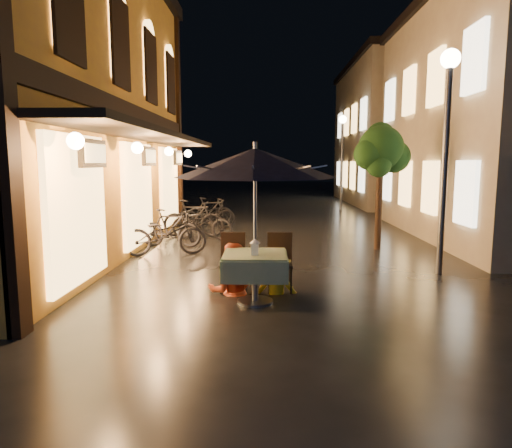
{
  "coord_description": "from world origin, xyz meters",
  "views": [
    {
      "loc": [
        -0.37,
        -6.78,
        2.16
      ],
      "look_at": [
        -0.55,
        0.66,
        1.15
      ],
      "focal_mm": 32.0,
      "sensor_mm": 36.0,
      "label": 1
    }
  ],
  "objects_px": {
    "table_lantern": "(255,246)",
    "cafe_table": "(255,266)",
    "person_orange": "(231,244)",
    "person_yellow": "(276,252)",
    "streetlamp_near": "(447,121)",
    "patio_umbrella": "(255,163)",
    "bicycle_0": "(165,234)"
  },
  "relations": [
    {
      "from": "streetlamp_near",
      "to": "person_orange",
      "type": "height_order",
      "value": "streetlamp_near"
    },
    {
      "from": "person_orange",
      "to": "bicycle_0",
      "type": "distance_m",
      "value": 3.52
    },
    {
      "from": "patio_umbrella",
      "to": "streetlamp_near",
      "type": "bearing_deg",
      "value": 28.64
    },
    {
      "from": "table_lantern",
      "to": "person_orange",
      "type": "bearing_deg",
      "value": 120.43
    },
    {
      "from": "table_lantern",
      "to": "person_yellow",
      "type": "xyz_separation_m",
      "value": [
        0.33,
        0.71,
        -0.23
      ]
    },
    {
      "from": "cafe_table",
      "to": "table_lantern",
      "type": "bearing_deg",
      "value": -90.0
    },
    {
      "from": "table_lantern",
      "to": "patio_umbrella",
      "type": "bearing_deg",
      "value": 90.0
    },
    {
      "from": "patio_umbrella",
      "to": "table_lantern",
      "type": "relative_size",
      "value": 9.84
    },
    {
      "from": "patio_umbrella",
      "to": "person_yellow",
      "type": "bearing_deg",
      "value": 59.67
    },
    {
      "from": "cafe_table",
      "to": "person_yellow",
      "type": "relative_size",
      "value": 0.72
    },
    {
      "from": "person_yellow",
      "to": "bicycle_0",
      "type": "height_order",
      "value": "person_yellow"
    },
    {
      "from": "table_lantern",
      "to": "person_orange",
      "type": "distance_m",
      "value": 0.82
    },
    {
      "from": "table_lantern",
      "to": "person_orange",
      "type": "xyz_separation_m",
      "value": [
        -0.41,
        0.7,
        -0.1
      ]
    },
    {
      "from": "person_orange",
      "to": "bicycle_0",
      "type": "bearing_deg",
      "value": -67.03
    },
    {
      "from": "streetlamp_near",
      "to": "cafe_table",
      "type": "distance_m",
      "value": 4.67
    },
    {
      "from": "table_lantern",
      "to": "cafe_table",
      "type": "bearing_deg",
      "value": 90.0
    },
    {
      "from": "cafe_table",
      "to": "person_orange",
      "type": "distance_m",
      "value": 0.73
    },
    {
      "from": "streetlamp_near",
      "to": "patio_umbrella",
      "type": "distance_m",
      "value": 4.11
    },
    {
      "from": "bicycle_0",
      "to": "table_lantern",
      "type": "bearing_deg",
      "value": -164.0
    },
    {
      "from": "patio_umbrella",
      "to": "person_yellow",
      "type": "distance_m",
      "value": 1.6
    },
    {
      "from": "cafe_table",
      "to": "patio_umbrella",
      "type": "xyz_separation_m",
      "value": [
        0.0,
        -0.0,
        1.56
      ]
    },
    {
      "from": "person_orange",
      "to": "bicycle_0",
      "type": "height_order",
      "value": "person_orange"
    },
    {
      "from": "table_lantern",
      "to": "person_orange",
      "type": "height_order",
      "value": "person_orange"
    },
    {
      "from": "streetlamp_near",
      "to": "bicycle_0",
      "type": "height_order",
      "value": "streetlamp_near"
    },
    {
      "from": "cafe_table",
      "to": "table_lantern",
      "type": "xyz_separation_m",
      "value": [
        -0.0,
        -0.14,
        0.33
      ]
    },
    {
      "from": "cafe_table",
      "to": "person_yellow",
      "type": "bearing_deg",
      "value": 59.67
    },
    {
      "from": "patio_umbrella",
      "to": "table_lantern",
      "type": "xyz_separation_m",
      "value": [
        -0.0,
        -0.14,
        -1.23
      ]
    },
    {
      "from": "table_lantern",
      "to": "person_yellow",
      "type": "bearing_deg",
      "value": 64.89
    },
    {
      "from": "streetlamp_near",
      "to": "person_orange",
      "type": "bearing_deg",
      "value": -160.79
    },
    {
      "from": "streetlamp_near",
      "to": "patio_umbrella",
      "type": "height_order",
      "value": "streetlamp_near"
    },
    {
      "from": "person_orange",
      "to": "bicycle_0",
      "type": "xyz_separation_m",
      "value": [
        -1.78,
        3.02,
        -0.32
      ]
    },
    {
      "from": "person_orange",
      "to": "streetlamp_near",
      "type": "bearing_deg",
      "value": -168.37
    }
  ]
}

